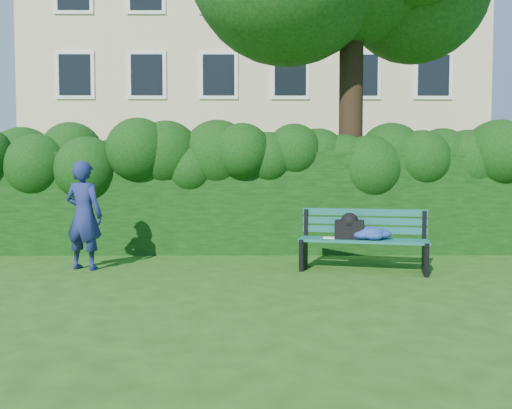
{
  "coord_description": "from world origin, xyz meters",
  "views": [
    {
      "loc": [
        -0.04,
        -6.91,
        1.34
      ],
      "look_at": [
        0.0,
        0.6,
        0.95
      ],
      "focal_mm": 35.0,
      "sensor_mm": 36.0,
      "label": 1
    }
  ],
  "objects": [
    {
      "name": "ground",
      "position": [
        0.0,
        0.0,
        0.0
      ],
      "size": [
        80.0,
        80.0,
        0.0
      ],
      "primitive_type": "plane",
      "color": "#264C15",
      "rests_on": "ground"
    },
    {
      "name": "man_reading",
      "position": [
        -2.54,
        0.42,
        0.8
      ],
      "size": [
        0.67,
        0.53,
        1.6
      ],
      "primitive_type": "imported",
      "rotation": [
        0.0,
        0.0,
        2.86
      ],
      "color": "navy",
      "rests_on": "ground"
    },
    {
      "name": "park_bench",
      "position": [
        1.54,
        0.27,
        0.5
      ],
      "size": [
        1.89,
        0.99,
        0.89
      ],
      "rotation": [
        0.0,
        0.0,
        -0.25
      ],
      "color": "#0E4749",
      "rests_on": "ground"
    },
    {
      "name": "hedge",
      "position": [
        0.0,
        2.2,
        0.9
      ],
      "size": [
        10.0,
        1.0,
        1.8
      ],
      "color": "black",
      "rests_on": "ground"
    },
    {
      "name": "apartment_building",
      "position": [
        -0.0,
        13.99,
        6.0
      ],
      "size": [
        16.0,
        8.08,
        12.0
      ],
      "color": "beige",
      "rests_on": "ground"
    }
  ]
}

